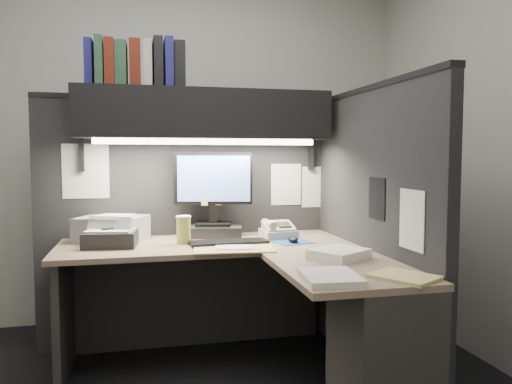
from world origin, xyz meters
TOP-DOWN VIEW (x-y plane):
  - wall_back at (0.00, 1.50)m, footprint 3.50×0.04m
  - wall_front at (0.00, -1.50)m, footprint 3.50×0.04m
  - partition_back at (0.03, 0.93)m, footprint 1.90×0.06m
  - partition_right at (0.98, 0.18)m, footprint 0.06×1.50m
  - desk at (0.43, -0.00)m, footprint 1.70×1.53m
  - overhead_shelf at (0.12, 0.75)m, footprint 1.55×0.34m
  - task_light_tube at (0.12, 0.61)m, footprint 1.32×0.04m
  - monitor at (0.18, 0.76)m, footprint 0.49×0.29m
  - keyboard at (0.23, 0.47)m, footprint 0.46×0.17m
  - mousepad at (0.61, 0.45)m, footprint 0.26×0.25m
  - mouse at (0.60, 0.43)m, footprint 0.06×0.10m
  - telephone at (0.57, 0.64)m, footprint 0.21×0.22m
  - coffee_cup at (-0.03, 0.55)m, footprint 0.10×0.10m
  - printer at (-0.44, 0.76)m, footprint 0.46×0.44m
  - notebook_stack at (-0.44, 0.56)m, footprint 0.31×0.27m
  - open_folder at (0.23, 0.32)m, footprint 0.46×0.32m
  - paper_stack_a at (0.69, -0.06)m, footprint 0.34×0.32m
  - paper_stack_b at (0.49, -0.46)m, footprint 0.25×0.30m
  - manila_stack at (0.80, -0.50)m, footprint 0.31×0.33m
  - binder_row at (-0.28, 0.75)m, footprint 0.58×0.25m
  - pinned_papers at (0.42, 0.56)m, footprint 1.76×1.31m

SIDE VIEW (x-z plane):
  - desk at x=0.43m, z-range 0.08..0.81m
  - mousepad at x=0.61m, z-range 0.73..0.73m
  - open_folder at x=0.23m, z-range 0.73..0.74m
  - manila_stack at x=0.80m, z-range 0.73..0.74m
  - keyboard at x=0.23m, z-range 0.73..0.75m
  - paper_stack_b at x=0.49m, z-range 0.73..0.76m
  - mouse at x=0.60m, z-range 0.73..0.77m
  - paper_stack_a at x=0.69m, z-range 0.73..0.78m
  - telephone at x=0.57m, z-range 0.73..0.81m
  - notebook_stack at x=-0.44m, z-range 0.73..0.82m
  - partition_back at x=0.03m, z-range 0.00..1.60m
  - partition_right at x=0.98m, z-range 0.00..1.60m
  - printer at x=-0.44m, z-range 0.73..0.88m
  - coffee_cup at x=-0.03m, z-range 0.73..0.89m
  - monitor at x=0.18m, z-range 0.68..1.21m
  - pinned_papers at x=0.42m, z-range 0.80..1.31m
  - task_light_tube at x=0.12m, z-range 1.31..1.35m
  - wall_back at x=0.00m, z-range 0.00..2.70m
  - wall_front at x=0.00m, z-range 0.00..2.70m
  - overhead_shelf at x=0.12m, z-range 1.35..1.65m
  - binder_row at x=-0.28m, z-range 1.64..1.94m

